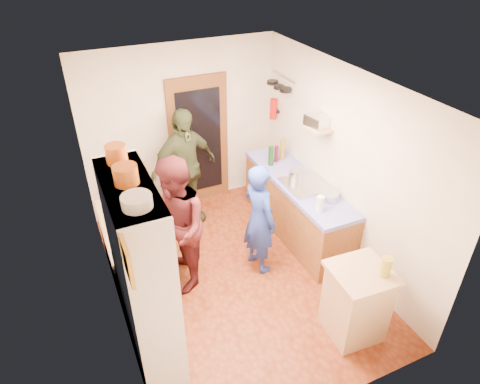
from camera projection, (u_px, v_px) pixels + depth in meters
floor at (236, 276)px, 5.70m from camera, size 3.00×4.00×0.02m
ceiling at (234, 84)px, 4.29m from camera, size 3.00×4.00×0.02m
wall_back at (182, 129)px, 6.54m from camera, size 3.00×0.02×2.60m
wall_front at (336, 315)px, 3.46m from camera, size 3.00×0.02×2.60m
wall_left at (103, 226)px, 4.47m from camera, size 0.02×4.00×2.60m
wall_right at (342, 167)px, 5.52m from camera, size 0.02×4.00×2.60m
door_frame at (199, 141)px, 6.73m from camera, size 0.95×0.06×2.10m
door_glass at (200, 142)px, 6.70m from camera, size 0.70×0.02×1.70m
hutch_body at (144, 283)px, 4.04m from camera, size 0.40×1.20×2.20m
hutch_top_shelf at (128, 186)px, 3.46m from camera, size 0.40×1.14×0.04m
plate_stack at (137, 202)px, 3.15m from camera, size 0.23×0.23×0.10m
orange_pot_a at (126, 175)px, 3.41m from camera, size 0.20×0.20×0.16m
orange_pot_b at (116, 154)px, 3.71m from camera, size 0.19×0.19×0.17m
left_counter_base at (134, 255)px, 5.39m from camera, size 0.60×1.40×0.85m
left_counter_top at (129, 227)px, 5.15m from camera, size 0.64×1.44×0.05m
toaster at (142, 241)px, 4.73m from camera, size 0.29×0.23×0.19m
kettle at (126, 226)px, 4.97m from camera, size 0.19×0.19×0.20m
orange_bowl at (132, 212)px, 5.29m from camera, size 0.25×0.25×0.09m
chopping_board at (121, 199)px, 5.60m from camera, size 0.31×0.24×0.02m
right_counter_base at (296, 209)px, 6.27m from camera, size 0.60×2.20×0.84m
right_counter_top at (299, 182)px, 6.03m from camera, size 0.62×2.22×0.06m
hob at (305, 185)px, 5.88m from camera, size 0.55×0.58×0.04m
pot_on_hob at (296, 174)px, 5.95m from camera, size 0.20×0.20×0.13m
bottle_a at (271, 156)px, 6.31m from camera, size 0.08×0.08×0.31m
bottle_b at (276, 154)px, 6.42m from camera, size 0.07×0.07×0.25m
bottle_c at (283, 148)px, 6.48m from camera, size 0.09×0.09×0.34m
paper_towel at (320, 204)px, 5.34m from camera, size 0.10×0.10×0.21m
mixing_bowl at (328, 196)px, 5.59m from camera, size 0.34×0.34×0.10m
island_base at (356, 304)px, 4.70m from camera, size 0.58×0.58×0.86m
island_top at (362, 273)px, 4.46m from camera, size 0.66×0.66×0.05m
cutting_board at (355, 271)px, 4.48m from camera, size 0.37×0.30×0.02m
oil_jar at (386, 267)px, 4.35m from camera, size 0.12×0.12×0.22m
pan_rail at (284, 77)px, 6.27m from camera, size 0.02×0.65×0.02m
pan_hang_a at (285, 90)px, 6.19m from camera, size 0.18×0.18×0.05m
pan_hang_b at (279, 87)px, 6.35m from camera, size 0.16×0.16×0.05m
pan_hang_c at (272, 82)px, 6.50m from camera, size 0.17×0.17×0.05m
wall_shelf at (316, 127)px, 5.60m from camera, size 0.26×0.42×0.03m
radio at (317, 121)px, 5.56m from camera, size 0.27×0.33×0.15m
ext_bracket at (277, 111)px, 6.73m from camera, size 0.06×0.10×0.04m
fire_extinguisher at (273, 109)px, 6.68m from camera, size 0.11×0.11×0.32m
picture_frame at (127, 262)px, 2.89m from camera, size 0.03×0.25×0.30m
person_hob at (262, 219)px, 5.45m from camera, size 0.46×0.62×1.55m
person_left at (178, 224)px, 5.16m from camera, size 0.74×0.92×1.79m
person_back at (185, 168)px, 6.27m from camera, size 1.16×0.72×1.84m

